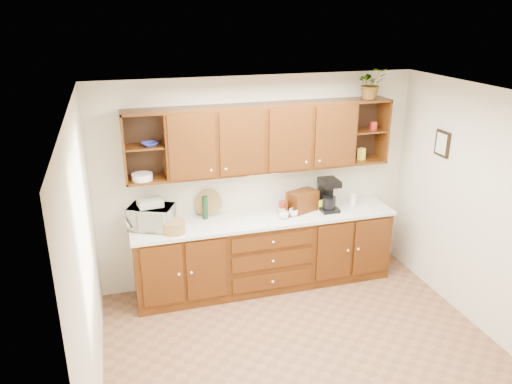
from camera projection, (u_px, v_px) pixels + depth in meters
floor at (307, 355)px, 5.09m from camera, size 4.00×4.00×0.00m
ceiling at (318, 100)px, 4.19m from camera, size 4.00×4.00×0.00m
back_wall at (258, 181)px, 6.22m from camera, size 4.00×0.00×4.00m
left_wall at (87, 270)px, 4.12m from camera, size 0.00×3.50×3.50m
right_wall at (491, 216)px, 5.17m from camera, size 0.00×3.50×3.50m
base_cabinets at (265, 253)px, 6.24m from camera, size 3.20×0.60×0.90m
countertop at (265, 218)px, 6.07m from camera, size 3.24×0.64×0.04m
upper_cabinets at (263, 138)px, 5.87m from camera, size 3.20×0.33×0.80m
undercabinet_light at (263, 173)px, 5.97m from camera, size 0.40×0.05×0.02m
framed_picture at (442, 144)px, 5.78m from camera, size 0.03×0.24×0.30m
wicker_basket at (174, 227)px, 5.62m from camera, size 0.30×0.30×0.14m
microwave at (151, 217)px, 5.71m from camera, size 0.59×0.51×0.27m
towel_stack at (150, 203)px, 5.65m from camera, size 0.30×0.23×0.08m
wine_bottle at (205, 207)px, 5.97m from camera, size 0.07×0.07×0.29m
woven_tray at (209, 215)px, 6.11m from camera, size 0.33×0.11×0.32m
bread_box at (302, 201)px, 6.22m from camera, size 0.42×0.34×0.25m
mug_tree at (286, 213)px, 6.07m from camera, size 0.28×0.28×0.32m
canister_red at (283, 208)px, 6.15m from camera, size 0.12×0.12×0.15m
canister_white at (353, 201)px, 6.35m from camera, size 0.09×0.09×0.16m
canister_yellow at (319, 204)px, 6.30m from camera, size 0.12×0.12×0.12m
coffee_maker at (328, 195)px, 6.23m from camera, size 0.22×0.29×0.41m
bowl_stack at (150, 144)px, 5.48m from camera, size 0.22×0.22×0.04m
plate_stack at (142, 177)px, 5.58m from camera, size 0.30×0.30×0.07m
pantry_box_yellow at (361, 154)px, 6.30m from camera, size 0.10×0.09×0.15m
pantry_box_red at (373, 126)px, 6.19m from camera, size 0.08×0.07×0.11m
potted_plant at (371, 83)px, 5.98m from camera, size 0.37×0.33×0.38m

